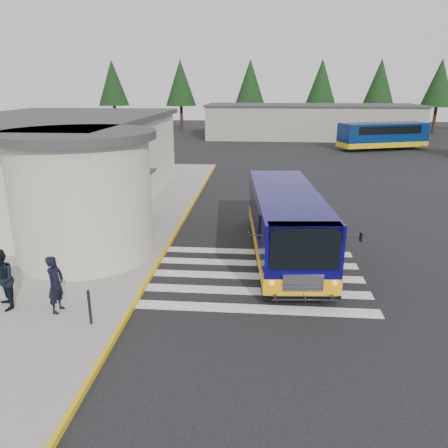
# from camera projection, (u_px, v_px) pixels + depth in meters

# --- Properties ---
(ground) EXTENTS (140.00, 140.00, 0.00)m
(ground) POSITION_uv_depth(u_px,v_px,m) (265.00, 268.00, 16.38)
(ground) COLOR black
(ground) RESTS_ON ground
(sidewalk) EXTENTS (10.00, 34.00, 0.15)m
(sidewalk) POSITION_uv_depth(u_px,v_px,m) (76.00, 227.00, 20.86)
(sidewalk) COLOR gray
(sidewalk) RESTS_ON ground
(curb_strip) EXTENTS (0.12, 34.00, 0.16)m
(curb_strip) POSITION_uv_depth(u_px,v_px,m) (178.00, 229.00, 20.47)
(curb_strip) COLOR gold
(curb_strip) RESTS_ON ground
(station_building) EXTENTS (12.70, 18.70, 4.80)m
(station_building) POSITION_uv_depth(u_px,v_px,m) (59.00, 164.00, 23.01)
(station_building) COLOR beige
(station_building) RESTS_ON ground
(crosswalk) EXTENTS (8.00, 5.35, 0.01)m
(crosswalk) POSITION_uv_depth(u_px,v_px,m) (251.00, 276.00, 15.65)
(crosswalk) COLOR silver
(crosswalk) RESTS_ON ground
(depot_building) EXTENTS (26.40, 8.40, 4.20)m
(depot_building) POSITION_uv_depth(u_px,v_px,m) (311.00, 121.00, 55.11)
(depot_building) COLOR gray
(depot_building) RESTS_ON ground
(tree_line) EXTENTS (58.40, 4.40, 10.00)m
(tree_line) POSITION_uv_depth(u_px,v_px,m) (309.00, 83.00, 61.26)
(tree_line) COLOR black
(tree_line) RESTS_ON ground
(transit_bus) EXTENTS (3.56, 9.47, 2.63)m
(transit_bus) POSITION_uv_depth(u_px,v_px,m) (285.00, 226.00, 17.19)
(transit_bus) COLOR #0A0751
(transit_bus) RESTS_ON ground
(pedestrian_a) EXTENTS (0.48, 0.67, 1.74)m
(pedestrian_a) POSITION_uv_depth(u_px,v_px,m) (56.00, 284.00, 12.69)
(pedestrian_a) COLOR black
(pedestrian_a) RESTS_ON sidewalk
(pedestrian_b) EXTENTS (1.11, 1.15, 1.87)m
(pedestrian_b) POSITION_uv_depth(u_px,v_px,m) (1.00, 280.00, 12.81)
(pedestrian_b) COLOR black
(pedestrian_b) RESTS_ON sidewalk
(bollard) EXTENTS (0.08, 0.08, 1.03)m
(bollard) POSITION_uv_depth(u_px,v_px,m) (90.00, 307.00, 12.11)
(bollard) COLOR black
(bollard) RESTS_ON sidewalk
(far_bus_a) EXTENTS (9.62, 5.51, 2.39)m
(far_bus_a) POSITION_uv_depth(u_px,v_px,m) (383.00, 135.00, 45.45)
(far_bus_a) COLOR #061E4F
(far_bus_a) RESTS_ON ground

